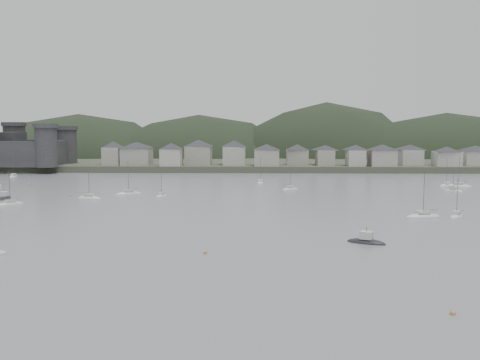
{
  "coord_description": "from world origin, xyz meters",
  "views": [
    {
      "loc": [
        4.25,
        -83.36,
        21.27
      ],
      "look_at": [
        0.0,
        75.0,
        6.0
      ],
      "focal_mm": 40.86,
      "sensor_mm": 36.0,
      "label": 1
    }
  ],
  "objects": [
    {
      "name": "ground",
      "position": [
        0.0,
        0.0,
        0.0
      ],
      "size": [
        900.0,
        900.0,
        0.0
      ],
      "primitive_type": "plane",
      "color": "slate",
      "rests_on": "ground"
    },
    {
      "name": "far_shore_land",
      "position": [
        0.0,
        295.0,
        1.5
      ],
      "size": [
        900.0,
        250.0,
        3.0
      ],
      "primitive_type": "cube",
      "color": "#383D2D",
      "rests_on": "ground"
    },
    {
      "name": "forested_ridge",
      "position": [
        4.83,
        269.4,
        -11.28
      ],
      "size": [
        851.55,
        103.94,
        102.57
      ],
      "color": "black",
      "rests_on": "ground"
    },
    {
      "name": "castle",
      "position": [
        -120.0,
        179.8,
        10.96
      ],
      "size": [
        66.0,
        43.0,
        20.0
      ],
      "color": "#2D2D2F",
      "rests_on": "far_shore_land"
    },
    {
      "name": "waterfront_town",
      "position": [
        50.59,
        183.34,
        8.66
      ],
      "size": [
        451.48,
        28.46,
        12.92
      ],
      "color": "gray",
      "rests_on": "far_shore_land"
    },
    {
      "name": "sailboat_lead",
      "position": [
        -24.62,
        83.83,
        0.18
      ],
      "size": [
        3.65,
        6.82,
        8.94
      ],
      "rotation": [
        0.0,
        0.0,
        2.89
      ],
      "color": "silver",
      "rests_on": "ground"
    },
    {
      "name": "moored_fleet",
      "position": [
        -3.5,
        57.22,
        0.18
      ],
      "size": [
        230.28,
        175.29,
        12.58
      ],
      "color": "silver",
      "rests_on": "ground"
    },
    {
      "name": "motor_launch_near",
      "position": [
        24.92,
        16.36,
        0.3
      ],
      "size": [
        7.68,
        5.67,
        3.75
      ],
      "rotation": [
        0.0,
        0.0,
        1.1
      ],
      "color": "black",
      "rests_on": "ground"
    },
    {
      "name": "motor_launch_far",
      "position": [
        -70.6,
        76.32,
        0.29
      ],
      "size": [
        3.18,
        7.94,
        3.87
      ],
      "rotation": [
        0.0,
        0.0,
        3.19
      ],
      "color": "black",
      "rests_on": "ground"
    },
    {
      "name": "mooring_buoys",
      "position": [
        -4.31,
        45.87,
        0.15
      ],
      "size": [
        167.85,
        138.62,
        0.7
      ],
      "color": "#BB7E3E",
      "rests_on": "ground"
    }
  ]
}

